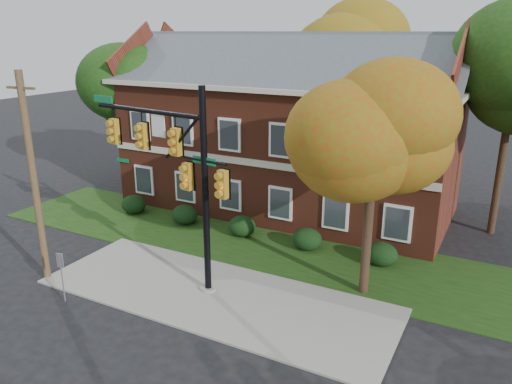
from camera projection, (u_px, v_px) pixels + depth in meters
The scene contains 15 objects.
ground at pixel (201, 308), 18.53m from camera, with size 120.00×120.00×0.00m, color black.
sidewalk at pixel (215, 295), 19.35m from camera, with size 14.00×5.00×0.08m, color gray.
grass_strip at pixel (272, 248), 23.56m from camera, with size 30.00×6.00×0.04m, color #193811.
apartment_building at pixel (287, 121), 27.93m from camera, with size 18.80×8.80×9.74m.
hedge_far_left at pixel (134, 204), 28.00m from camera, with size 1.40×1.26×1.05m, color black.
hedge_left at pixel (185, 215), 26.45m from camera, with size 1.40×1.26×1.05m, color black.
hedge_center at pixel (242, 226), 24.89m from camera, with size 1.40×1.26×1.05m, color black.
hedge_right at pixel (307, 239), 23.33m from camera, with size 1.40×1.26×1.05m, color black.
hedge_far_right at pixel (382, 254), 21.77m from camera, with size 1.40×1.26×1.05m, color black.
tree_near_right at pixel (381, 126), 17.39m from camera, with size 4.50×4.25×8.58m.
tree_left_rear at pixel (137, 84), 30.80m from camera, with size 5.40×5.10×8.88m.
tree_far_rear at pixel (357, 46), 32.73m from camera, with size 6.84×6.46×11.52m.
traffic_signal at pixel (176, 164), 18.99m from camera, with size 7.14×1.22×8.02m.
utility_pole at pixel (34, 179), 19.50m from camera, with size 1.32×0.31×8.47m.
sign_post at pixel (61, 269), 18.58m from camera, with size 0.29×0.08×1.99m.
Camera 1 is at (9.45, -13.43, 9.82)m, focal length 35.00 mm.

